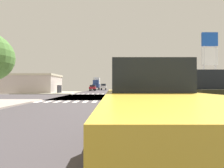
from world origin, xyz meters
TOP-DOWN VIEW (x-y plane):
  - ground at (0.00, 0.00)m, footprint 90.00×90.00m
  - sidewalk_corner_ne at (13.00, 12.00)m, footprint 12.00×12.00m
  - sidewalk_corner_nw at (-13.00, 12.00)m, footprint 12.00×12.00m
  - crosswalk_near at (-0.25, -7.30)m, footprint 13.50×2.00m
  - crosswalk_far at (-0.25, 7.30)m, footprint 13.50×2.00m
  - traffic_signal_mast at (5.79, 6.86)m, footprint 7.31×0.55m
  - gas_station_sign at (11.16, -8.22)m, footprint 1.60×0.20m
  - street_lamp at (8.12, 17.44)m, footprint 1.78×0.32m
  - bank_building at (-18.54, 12.08)m, footprint 15.27×7.63m
  - pickup_nearside_1 at (2.00, -20.62)m, footprint 2.00×5.10m
  - suv_farside_1 at (-2.00, 32.94)m, footprint 1.96×4.60m
  - sedan_crossing_1 at (14.24, -3.50)m, footprint 4.30×1.80m
  - sedan_trailing_3 at (-5.00, 24.80)m, footprint 1.80×4.30m
  - box_truck_outer_1 at (-5.00, 36.82)m, footprint 2.40×7.20m
  - suv_inner_3 at (5.00, -16.77)m, footprint 1.96×4.60m

SIDE VIEW (x-z plane):
  - ground at x=0.00m, z-range -0.05..0.00m
  - crosswalk_near at x=-0.25m, z-range 0.00..0.01m
  - crosswalk_far at x=-0.25m, z-range 0.00..0.01m
  - sidewalk_corner_ne at x=13.00m, z-range 0.00..0.14m
  - sidewalk_corner_nw at x=-13.00m, z-range 0.00..0.14m
  - sedan_crossing_1 at x=14.24m, z-range 0.18..2.06m
  - sedan_trailing_3 at x=-5.00m, z-range 0.18..2.06m
  - pickup_nearside_1 at x=2.00m, z-range 0.12..2.47m
  - suv_farside_1 at x=-2.00m, z-range 0.22..2.56m
  - suv_inner_3 at x=5.00m, z-range 0.22..2.56m
  - bank_building at x=-18.54m, z-range 0.01..4.32m
  - box_truck_outer_1 at x=-5.00m, z-range 0.14..4.99m
  - traffic_signal_mast at x=5.79m, z-range 1.49..7.62m
  - gas_station_sign at x=11.16m, z-range 1.33..8.52m
  - street_lamp at x=8.12m, z-range 0.80..9.50m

